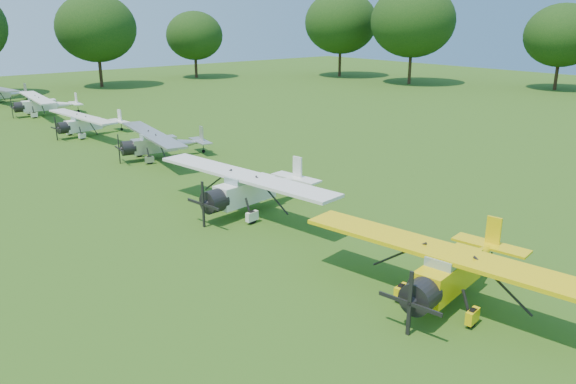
{
  "coord_description": "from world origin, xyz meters",
  "views": [
    {
      "loc": [
        -15.78,
        -19.89,
        9.48
      ],
      "look_at": [
        0.52,
        -0.3,
        1.4
      ],
      "focal_mm": 35.0,
      "sensor_mm": 36.0,
      "label": 1
    }
  ],
  "objects_px": {
    "aircraft_3": "(253,186)",
    "aircraft_4": "(161,142)",
    "aircraft_2": "(455,265)",
    "aircraft_6": "(44,103)",
    "aircraft_5": "(88,122)"
  },
  "relations": [
    {
      "from": "aircraft_2",
      "to": "aircraft_3",
      "type": "distance_m",
      "value": 11.93
    },
    {
      "from": "aircraft_3",
      "to": "aircraft_4",
      "type": "relative_size",
      "value": 1.12
    },
    {
      "from": "aircraft_2",
      "to": "aircraft_5",
      "type": "relative_size",
      "value": 1.16
    },
    {
      "from": "aircraft_4",
      "to": "aircraft_6",
      "type": "xyz_separation_m",
      "value": [
        -0.6,
        23.03,
        0.03
      ]
    },
    {
      "from": "aircraft_2",
      "to": "aircraft_3",
      "type": "height_order",
      "value": "aircraft_3"
    },
    {
      "from": "aircraft_6",
      "to": "aircraft_4",
      "type": "bearing_deg",
      "value": -83.58
    },
    {
      "from": "aircraft_5",
      "to": "aircraft_3",
      "type": "bearing_deg",
      "value": -96.91
    },
    {
      "from": "aircraft_4",
      "to": "aircraft_3",
      "type": "bearing_deg",
      "value": -87.94
    },
    {
      "from": "aircraft_4",
      "to": "aircraft_6",
      "type": "height_order",
      "value": "aircraft_6"
    },
    {
      "from": "aircraft_2",
      "to": "aircraft_4",
      "type": "bearing_deg",
      "value": 76.72
    },
    {
      "from": "aircraft_2",
      "to": "aircraft_3",
      "type": "bearing_deg",
      "value": 79.91
    },
    {
      "from": "aircraft_5",
      "to": "aircraft_6",
      "type": "relative_size",
      "value": 0.92
    },
    {
      "from": "aircraft_3",
      "to": "aircraft_4",
      "type": "distance_m",
      "value": 12.84
    },
    {
      "from": "aircraft_2",
      "to": "aircraft_4",
      "type": "relative_size",
      "value": 1.09
    },
    {
      "from": "aircraft_2",
      "to": "aircraft_6",
      "type": "xyz_separation_m",
      "value": [
        1.08,
        47.72,
        -0.08
      ]
    }
  ]
}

